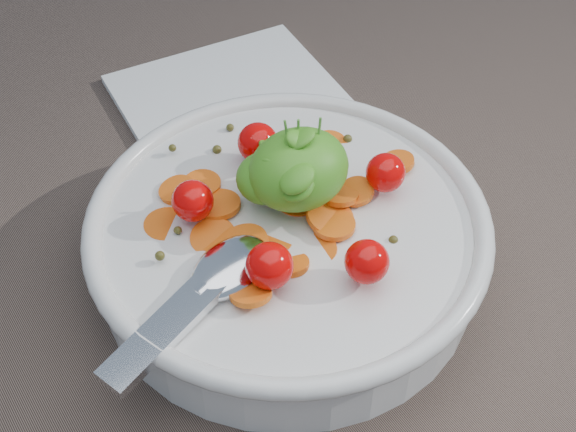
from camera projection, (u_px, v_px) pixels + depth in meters
ground at (260, 251)px, 0.58m from camera, size 6.00×6.00×0.00m
bowl at (288, 239)px, 0.54m from camera, size 0.29×0.27×0.12m
napkin at (231, 99)px, 0.70m from camera, size 0.20×0.18×0.01m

